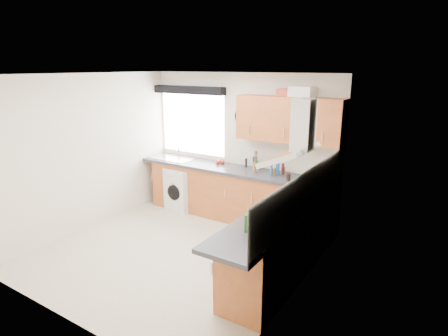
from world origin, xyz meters
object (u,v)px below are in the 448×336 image
Objects in this scene: extractor_hood at (296,140)px; oven at (283,242)px; washing_machine at (183,189)px; upper_cabinets at (289,120)px.

oven is at bearing 180.00° from extractor_hood.
extractor_hood reaches higher than oven.
extractor_hood is 3.14m from washing_machine.
upper_cabinets is (-0.55, 1.32, 1.38)m from oven.
oven is 0.50× the size of upper_cabinets.
washing_machine is (-2.60, 1.10, -1.38)m from extractor_hood.
upper_cabinets is at bearing 112.54° from oven.
upper_cabinets reaches higher than washing_machine.
extractor_hood is at bearing -63.87° from upper_cabinets.
extractor_hood is (0.10, -0.00, 1.34)m from oven.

